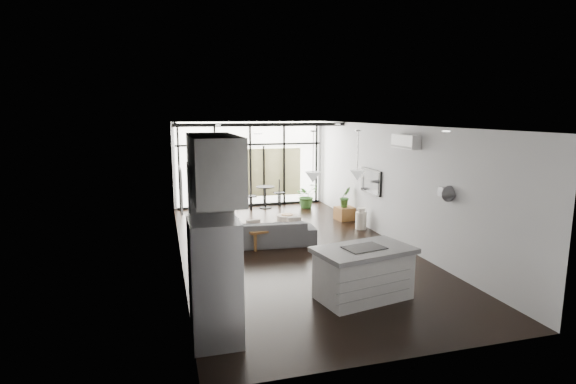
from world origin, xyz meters
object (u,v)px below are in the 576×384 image
fridge (215,281)px  tv (371,181)px  island (363,273)px  pouf (287,223)px  milk_can (361,218)px  console_bench (276,237)px  sofa (272,228)px

fridge → tv: 6.73m
island → pouf: size_ratio=2.94×
pouf → milk_can: 1.99m
island → tv: bearing=51.3°
pouf → tv: 2.46m
fridge → milk_can: 6.66m
island → pouf: bearing=79.3°
island → fridge: (-2.54, -0.74, 0.41)m
milk_can → tv: tv is taller
console_bench → milk_can: (2.58, 0.90, 0.07)m
sofa → tv: size_ratio=1.81×
tv → sofa: bearing=-166.6°
island → milk_can: (1.90, 4.19, -0.15)m
pouf → fridge: bearing=-115.2°
island → console_bench: 3.36m
sofa → milk_can: (2.62, 0.76, -0.10)m
island → fridge: fridge is taller
fridge → console_bench: 4.48m
pouf → tv: size_ratio=0.49×
console_bench → milk_can: milk_can is taller
fridge → milk_can: bearing=48.0°
console_bench → tv: (2.79, 0.82, 1.08)m
fridge → console_bench: bearing=65.3°
tv → milk_can: bearing=157.8°
fridge → sofa: fridge is taller
fridge → pouf: 5.85m
console_bench → pouf: (0.62, 1.23, -0.00)m
pouf → tv: tv is taller
tv → fridge: bearing=-133.8°
island → sofa: island is taller
console_bench → sofa: bearing=92.3°
fridge → pouf: size_ratio=3.11×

